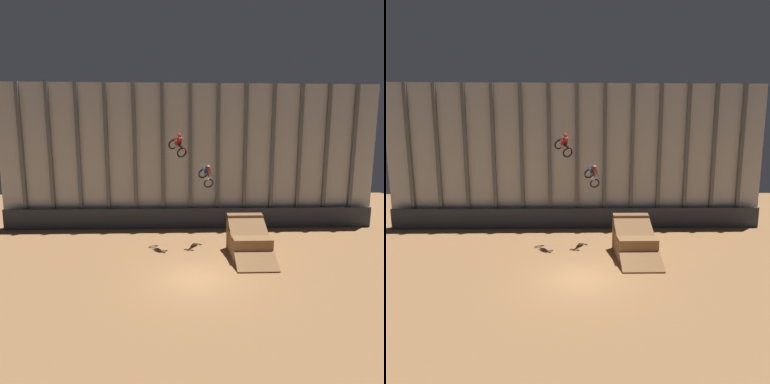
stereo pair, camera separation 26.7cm
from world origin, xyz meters
The scene contains 7 objects.
ground_plane centered at (0.00, 0.00, 0.00)m, with size 60.00×60.00×0.00m, color #996B42.
arena_back_wall centered at (0.00, 10.72, 6.07)m, with size 32.00×0.40×12.15m.
lower_barrier centered at (0.00, 10.06, 0.87)m, with size 31.36×0.20×1.74m.
dirt_ramp centered at (3.51, 3.52, 0.87)m, with size 2.39×4.40×2.55m.
rider_bike_left_air centered at (-0.98, 5.86, 7.00)m, with size 1.44×1.84×1.68m.
rider_bike_right_air centered at (1.02, 6.02, 4.90)m, with size 1.33×1.81×1.67m.
traffic_cone_near_ramp centered at (3.64, 6.59, 0.28)m, with size 0.36×0.36×0.58m.
Camera 1 is at (-0.73, -14.93, 6.79)m, focal length 28.00 mm.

